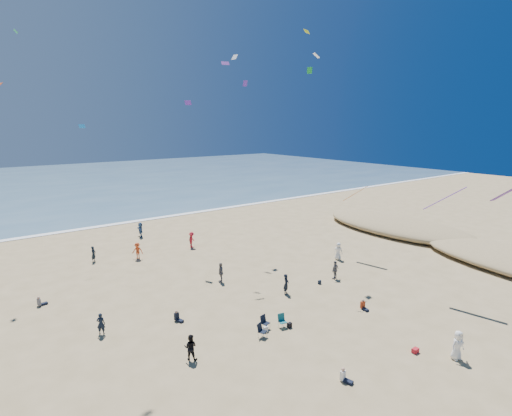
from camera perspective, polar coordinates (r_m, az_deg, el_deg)
ground at (r=23.87m, az=8.58°, el=-25.72°), size 220.00×220.00×0.00m
ocean at (r=109.82m, az=-29.41°, el=2.82°), size 220.00×100.00×0.06m
surf_line at (r=61.34m, az=-22.88°, el=-2.68°), size 220.00×1.20×0.08m
standing_flyers at (r=39.89m, az=-4.63°, el=-8.05°), size 26.15×46.11×1.93m
seated_group at (r=28.59m, az=-1.06°, el=-17.63°), size 21.47×26.81×0.84m
chair_cluster at (r=29.64m, az=2.07°, el=-16.32°), size 2.75×1.55×1.00m
white_tote at (r=29.70m, az=1.37°, el=-16.91°), size 0.35×0.20×0.40m
black_backpack at (r=30.30m, az=4.82°, el=-16.35°), size 0.30×0.22×0.38m
cooler at (r=29.30m, az=21.80°, el=-18.38°), size 0.45×0.30×0.30m
navy_bag at (r=37.99m, az=9.07°, el=-10.43°), size 0.28×0.18×0.34m
kites_aloft at (r=35.47m, az=5.72°, el=13.18°), size 41.65×42.48×29.21m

